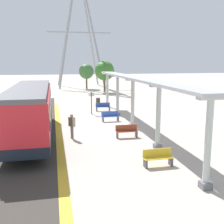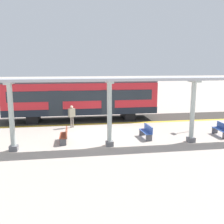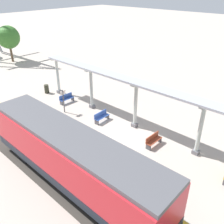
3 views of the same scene
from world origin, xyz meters
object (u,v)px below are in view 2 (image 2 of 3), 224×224
bench_mid_platform (221,129)px  bench_extra_slot (65,135)px  train_near_carriage (82,99)px  canopy_pillar_third (109,114)px  passenger_waiting_near_edge (72,114)px  canopy_pillar_second (11,117)px  canopy_pillar_fourth (193,111)px  platform_info_sign (192,113)px  bench_far_end (147,131)px

bench_mid_platform → bench_extra_slot: 10.38m
train_near_carriage → bench_mid_platform: 11.26m
canopy_pillar_third → passenger_waiting_near_edge: (-4.85, -2.16, -0.87)m
canopy_pillar_second → canopy_pillar_fourth: 10.50m
canopy_pillar_third → platform_info_sign: (-2.36, 6.29, -0.61)m
bench_extra_slot → platform_info_sign: platform_info_sign is taller
train_near_carriage → bench_far_end: (6.29, 3.92, -1.39)m
bench_extra_slot → passenger_waiting_near_edge: size_ratio=0.88×
platform_info_sign → bench_extra_slot: bearing=-82.4°
train_near_carriage → canopy_pillar_fourth: canopy_pillar_fourth is taller
train_near_carriage → bench_mid_platform: bearing=54.1°
canopy_pillar_second → passenger_waiting_near_edge: 5.89m
train_near_carriage → canopy_pillar_third: 7.64m
platform_info_sign → canopy_pillar_second: bearing=-78.6°
canopy_pillar_fourth → bench_extra_slot: canopy_pillar_fourth is taller
bench_extra_slot → bench_far_end: bearing=90.7°
canopy_pillar_third → platform_info_sign: bearing=110.6°
bench_mid_platform → platform_info_sign: 2.20m
bench_extra_slot → passenger_waiting_near_edge: (-3.67, 0.46, 0.62)m
bench_extra_slot → platform_info_sign: (-1.19, 8.91, 0.89)m
canopy_pillar_third → bench_far_end: size_ratio=2.52×
train_near_carriage → canopy_pillar_third: (7.52, 1.30, 0.11)m
canopy_pillar_fourth → platform_info_sign: 2.71m
bench_extra_slot → passenger_waiting_near_edge: bearing=172.8°
canopy_pillar_third → bench_extra_slot: canopy_pillar_third is taller
train_near_carriage → bench_far_end: train_near_carriage is taller
canopy_pillar_second → passenger_waiting_near_edge: (-4.85, 3.23, -0.87)m
bench_mid_platform → passenger_waiting_near_edge: passenger_waiting_near_edge is taller
canopy_pillar_fourth → bench_mid_platform: 3.18m
canopy_pillar_second → passenger_waiting_near_edge: bearing=146.3°
canopy_pillar_second → bench_mid_platform: canopy_pillar_second is taller
passenger_waiting_near_edge → canopy_pillar_second: bearing=-33.7°
canopy_pillar_second → bench_far_end: (-1.24, 8.02, -1.49)m
bench_mid_platform → passenger_waiting_near_edge: (-3.88, -9.91, 0.62)m
canopy_pillar_second → bench_mid_platform: (-0.97, 13.14, -1.49)m
canopy_pillar_third → passenger_waiting_near_edge: bearing=-156.0°
canopy_pillar_second → canopy_pillar_fourth: bearing=90.0°
canopy_pillar_third → bench_extra_slot: bearing=-114.1°
platform_info_sign → passenger_waiting_near_edge: size_ratio=1.29×
platform_info_sign → canopy_pillar_fourth: bearing=-26.5°
bench_far_end → passenger_waiting_near_edge: 6.03m
canopy_pillar_third → canopy_pillar_fourth: (0.00, 5.11, 0.00)m
train_near_carriage → passenger_waiting_near_edge: 2.91m
train_near_carriage → passenger_waiting_near_edge: size_ratio=7.44×
canopy_pillar_third → bench_extra_slot: 3.24m
canopy_pillar_second → canopy_pillar_fourth: size_ratio=1.00×
bench_extra_slot → canopy_pillar_third: bearing=65.9°
bench_far_end → platform_info_sign: (-1.12, 3.66, 0.89)m
train_near_carriage → canopy_pillar_third: bearing=9.8°
canopy_pillar_second → canopy_pillar_third: 5.39m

